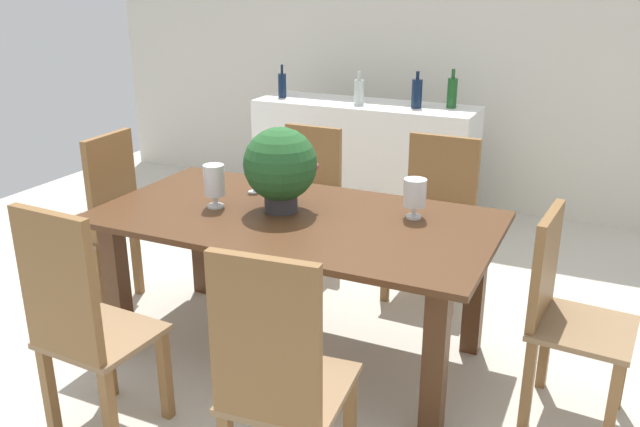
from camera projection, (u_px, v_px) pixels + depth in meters
name	position (u px, v px, depth m)	size (l,w,h in m)	color
ground_plane	(306.00, 338.00, 3.64)	(7.04, 7.04, 0.00)	beige
back_wall	(444.00, 50.00, 5.42)	(6.40, 0.10, 2.60)	beige
dining_table	(295.00, 239.00, 3.33)	(1.97, 1.04, 0.75)	#4C2D19
chair_near_right	(278.00, 376.00, 2.29)	(0.46, 0.49, 1.06)	brown
chair_near_left	(81.00, 320.00, 2.66)	(0.44, 0.43, 1.06)	brown
chair_far_right	(436.00, 208.00, 4.06)	(0.49, 0.48, 0.96)	brown
chair_far_left	(306.00, 192.00, 4.41)	(0.44, 0.49, 0.94)	brown
chair_foot_end	(563.00, 308.00, 2.86)	(0.44, 0.46, 0.95)	brown
chair_head_end	(101.00, 215.00, 3.86)	(0.48, 0.43, 1.05)	brown
flower_centerpiece	(280.00, 166.00, 3.27)	(0.37, 0.37, 0.43)	#333338
crystal_vase_left	(214.00, 182.00, 3.36)	(0.11, 0.11, 0.22)	silver
crystal_vase_center_near	(415.00, 194.00, 3.21)	(0.11, 0.11, 0.20)	silver
wine_glass	(253.00, 172.00, 3.60)	(0.06, 0.06, 0.16)	silver
kitchen_counter	(364.00, 163.00, 5.23)	(1.72, 0.52, 0.95)	white
wine_bottle_tall	(417.00, 93.00, 4.85)	(0.08, 0.08, 0.27)	#0F1E38
wine_bottle_clear	(452.00, 92.00, 4.85)	(0.07, 0.07, 0.28)	#194C1E
wine_bottle_dark	(282.00, 85.00, 5.27)	(0.06, 0.06, 0.26)	#0F1E38
wine_bottle_green	(359.00, 91.00, 4.98)	(0.07, 0.07, 0.25)	#B2BFB7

